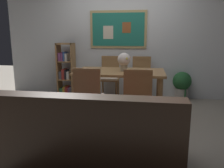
{
  "coord_description": "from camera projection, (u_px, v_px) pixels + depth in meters",
  "views": [
    {
      "loc": [
        0.55,
        -3.46,
        1.36
      ],
      "look_at": [
        0.05,
        -0.19,
        0.65
      ],
      "focal_mm": 37.1,
      "sensor_mm": 36.0,
      "label": 1
    }
  ],
  "objects": [
    {
      "name": "bookshelf",
      "position": [
        66.0,
        73.0,
        5.08
      ],
      "size": [
        0.36,
        0.28,
        1.18
      ],
      "color": "#9E7042",
      "rests_on": "ground_plane"
    },
    {
      "name": "dining_table",
      "position": [
        120.0,
        76.0,
        4.03
      ],
      "size": [
        1.53,
        0.89,
        0.74
      ],
      "color": "#9E7042",
      "rests_on": "ground_plane"
    },
    {
      "name": "dining_chair_far_right",
      "position": [
        141.0,
        75.0,
        4.8
      ],
      "size": [
        0.4,
        0.41,
        0.91
      ],
      "color": "#9E7042",
      "rests_on": "ground_plane"
    },
    {
      "name": "tv_remote",
      "position": [
        148.0,
        70.0,
        4.01
      ],
      "size": [
        0.11,
        0.16,
        0.02
      ],
      "color": "black",
      "rests_on": "dining_table"
    },
    {
      "name": "flower_vase",
      "position": [
        124.0,
        60.0,
        3.97
      ],
      "size": [
        0.22,
        0.23,
        0.31
      ],
      "color": "tan",
      "rests_on": "dining_table"
    },
    {
      "name": "ground_plane",
      "position": [
        111.0,
        121.0,
        3.71
      ],
      "size": [
        12.0,
        12.0,
        0.0
      ],
      "primitive_type": "plane",
      "color": "gray"
    },
    {
      "name": "leather_couch",
      "position": [
        90.0,
        140.0,
        2.34
      ],
      "size": [
        1.8,
        0.84,
        0.84
      ],
      "color": "black",
      "rests_on": "ground_plane"
    },
    {
      "name": "dining_chair_near_left",
      "position": [
        89.0,
        93.0,
        3.31
      ],
      "size": [
        0.4,
        0.41,
        0.91
      ],
      "color": "#9E7042",
      "rests_on": "ground_plane"
    },
    {
      "name": "potted_ivy",
      "position": [
        182.0,
        84.0,
        4.83
      ],
      "size": [
        0.38,
        0.38,
        0.6
      ],
      "color": "#B2ADA3",
      "rests_on": "ground_plane"
    },
    {
      "name": "dining_chair_far_left",
      "position": [
        110.0,
        74.0,
        4.9
      ],
      "size": [
        0.4,
        0.41,
        0.91
      ],
      "color": "#9E7042",
      "rests_on": "ground_plane"
    },
    {
      "name": "wall_back_with_painting",
      "position": [
        122.0,
        37.0,
        5.01
      ],
      "size": [
        5.2,
        0.14,
        2.6
      ],
      "color": "silver",
      "rests_on": "ground_plane"
    },
    {
      "name": "dining_chair_near_right",
      "position": [
        138.0,
        95.0,
        3.21
      ],
      "size": [
        0.4,
        0.41,
        0.91
      ],
      "color": "#9E7042",
      "rests_on": "ground_plane"
    }
  ]
}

